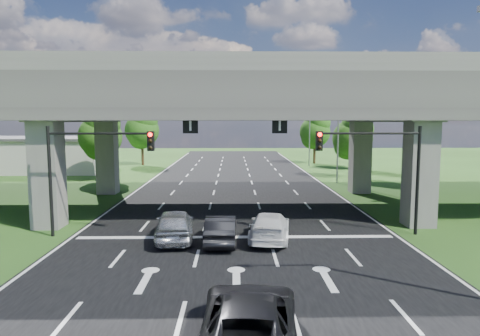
{
  "coord_description": "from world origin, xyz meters",
  "views": [
    {
      "loc": [
        -0.14,
        -19.01,
        6.26
      ],
      "look_at": [
        0.32,
        7.82,
        3.31
      ],
      "focal_mm": 32.0,
      "sensor_mm": 36.0,
      "label": 1
    }
  ],
  "objects_px": {
    "streetlight_beyond": "(307,124)",
    "car_trailing": "(249,322)",
    "signal_right": "(379,159)",
    "signal_left": "(90,160)",
    "car_dark": "(221,229)",
    "car_white": "(270,226)",
    "car_silver": "(175,225)",
    "streetlight_far": "(334,125)"
  },
  "relations": [
    {
      "from": "streetlight_beyond",
      "to": "car_silver",
      "type": "xyz_separation_m",
      "value": [
        -13.29,
        -37.0,
        -5.0
      ]
    },
    {
      "from": "signal_right",
      "to": "streetlight_beyond",
      "type": "xyz_separation_m",
      "value": [
        2.27,
        36.06,
        1.66
      ]
    },
    {
      "from": "car_white",
      "to": "car_trailing",
      "type": "relative_size",
      "value": 0.85
    },
    {
      "from": "signal_right",
      "to": "car_silver",
      "type": "height_order",
      "value": "signal_right"
    },
    {
      "from": "signal_right",
      "to": "car_trailing",
      "type": "xyz_separation_m",
      "value": [
        -7.52,
        -11.88,
        -3.35
      ]
    },
    {
      "from": "streetlight_beyond",
      "to": "car_trailing",
      "type": "bearing_deg",
      "value": -101.55
    },
    {
      "from": "signal_right",
      "to": "signal_left",
      "type": "height_order",
      "value": "same"
    },
    {
      "from": "signal_right",
      "to": "streetlight_far",
      "type": "relative_size",
      "value": 0.6
    },
    {
      "from": "signal_left",
      "to": "car_dark",
      "type": "relative_size",
      "value": 1.38
    },
    {
      "from": "signal_right",
      "to": "streetlight_beyond",
      "type": "distance_m",
      "value": 36.17
    },
    {
      "from": "car_silver",
      "to": "car_white",
      "type": "relative_size",
      "value": 0.97
    },
    {
      "from": "signal_right",
      "to": "car_trailing",
      "type": "bearing_deg",
      "value": -122.33
    },
    {
      "from": "streetlight_far",
      "to": "car_white",
      "type": "bearing_deg",
      "value": -111.56
    },
    {
      "from": "car_dark",
      "to": "signal_left",
      "type": "bearing_deg",
      "value": -11.28
    },
    {
      "from": "car_silver",
      "to": "signal_left",
      "type": "bearing_deg",
      "value": -16.82
    },
    {
      "from": "streetlight_far",
      "to": "car_dark",
      "type": "bearing_deg",
      "value": -116.71
    },
    {
      "from": "signal_right",
      "to": "streetlight_beyond",
      "type": "relative_size",
      "value": 0.6
    },
    {
      "from": "streetlight_beyond",
      "to": "car_trailing",
      "type": "distance_m",
      "value": 49.19
    },
    {
      "from": "streetlight_beyond",
      "to": "car_white",
      "type": "bearing_deg",
      "value": -102.64
    },
    {
      "from": "signal_right",
      "to": "car_white",
      "type": "relative_size",
      "value": 1.22
    },
    {
      "from": "signal_left",
      "to": "streetlight_far",
      "type": "distance_m",
      "value": 26.95
    },
    {
      "from": "car_trailing",
      "to": "car_white",
      "type": "bearing_deg",
      "value": -93.82
    },
    {
      "from": "streetlight_beyond",
      "to": "car_silver",
      "type": "bearing_deg",
      "value": -109.76
    },
    {
      "from": "streetlight_far",
      "to": "car_trailing",
      "type": "bearing_deg",
      "value": -107.05
    },
    {
      "from": "car_dark",
      "to": "car_white",
      "type": "height_order",
      "value": "same"
    },
    {
      "from": "car_silver",
      "to": "car_white",
      "type": "bearing_deg",
      "value": 174.68
    },
    {
      "from": "signal_left",
      "to": "streetlight_beyond",
      "type": "height_order",
      "value": "streetlight_beyond"
    },
    {
      "from": "signal_left",
      "to": "car_silver",
      "type": "height_order",
      "value": "signal_left"
    },
    {
      "from": "streetlight_beyond",
      "to": "streetlight_far",
      "type": "bearing_deg",
      "value": -90.0
    },
    {
      "from": "signal_left",
      "to": "car_white",
      "type": "bearing_deg",
      "value": -5.59
    },
    {
      "from": "car_silver",
      "to": "car_white",
      "type": "distance_m",
      "value": 4.99
    },
    {
      "from": "streetlight_far",
      "to": "car_silver",
      "type": "bearing_deg",
      "value": -122.33
    },
    {
      "from": "streetlight_far",
      "to": "streetlight_beyond",
      "type": "bearing_deg",
      "value": 90.0
    },
    {
      "from": "car_silver",
      "to": "car_dark",
      "type": "distance_m",
      "value": 2.5
    },
    {
      "from": "signal_right",
      "to": "car_silver",
      "type": "distance_m",
      "value": 11.55
    },
    {
      "from": "streetlight_far",
      "to": "streetlight_beyond",
      "type": "xyz_separation_m",
      "value": [
        0.0,
        16.0,
        0.0
      ]
    },
    {
      "from": "streetlight_far",
      "to": "car_trailing",
      "type": "xyz_separation_m",
      "value": [
        -9.8,
        -31.94,
        -5.01
      ]
    },
    {
      "from": "signal_left",
      "to": "streetlight_beyond",
      "type": "distance_m",
      "value": 40.3
    },
    {
      "from": "car_white",
      "to": "signal_left",
      "type": "bearing_deg",
      "value": 2.1
    },
    {
      "from": "streetlight_far",
      "to": "car_dark",
      "type": "xyz_separation_m",
      "value": [
        -10.85,
        -21.57,
        -5.1
      ]
    },
    {
      "from": "signal_left",
      "to": "car_dark",
      "type": "bearing_deg",
      "value": -12.09
    },
    {
      "from": "streetlight_far",
      "to": "streetlight_beyond",
      "type": "height_order",
      "value": "same"
    }
  ]
}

